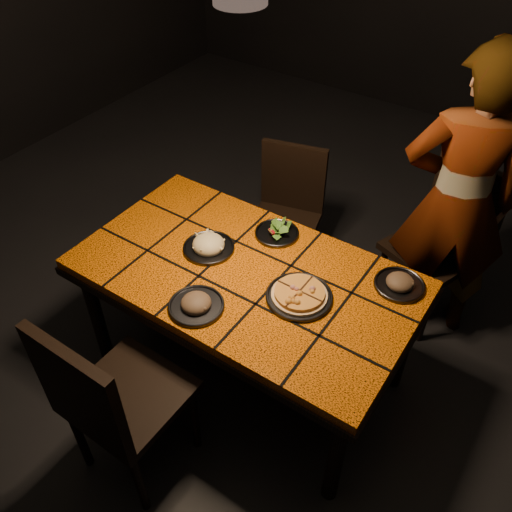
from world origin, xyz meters
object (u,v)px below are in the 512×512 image
Objects in this scene: chair_near at (109,399)px; chair_far_left at (288,207)px; chair_far_right at (446,233)px; diner at (457,203)px; plate_pasta at (209,246)px; plate_pizza at (299,295)px; dining_table at (245,283)px.

chair_far_left is at bearing -84.75° from chair_near.
diner reaches higher than chair_far_right.
chair_far_left is 0.84m from plate_pasta.
diner is at bearing -7.43° from chair_far_left.
plate_pizza is (0.43, 0.79, 0.19)m from chair_near.
chair_far_left is 0.94m from chair_far_right.
chair_near is 0.91m from plate_pizza.
plate_pasta is at bearing 176.04° from plate_pizza.
dining_table is 0.88m from chair_far_left.
chair_far_right reaches higher than chair_far_left.
dining_table is 6.38× the size of plate_pasta.
dining_table is 0.95× the size of diner.
chair_far_right is 1.14m from plate_pizza.
diner reaches higher than chair_near.
chair_far_right is 0.32m from diner.
chair_far_left is 2.94× the size of plate_pizza.
dining_table is 1.24m from chair_far_right.
plate_pizza is at bearing -117.94° from chair_near.
plate_pizza is (-0.37, -0.94, -0.09)m from diner.
chair_near reaches higher than dining_table.
diner is at bearing 54.11° from dining_table.
diner is at bearing 44.78° from plate_pasta.
diner reaches higher than dining_table.
diner reaches higher than chair_far_left.
chair_near is 1.92m from diner.
diner is (0.03, -0.12, 0.29)m from chair_far_right.
diner is at bearing 68.31° from plate_pizza.
dining_table is 0.26m from plate_pasta.
chair_far_right is 3.26× the size of plate_pizza.
chair_far_right is at bearing -112.11° from chair_near.
plate_pasta is (-0.88, -1.03, 0.21)m from chair_far_right.
chair_near is at bearing -118.50° from plate_pizza.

